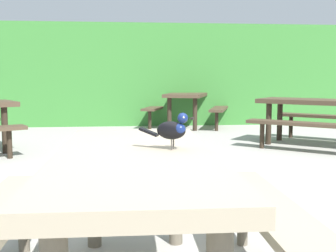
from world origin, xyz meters
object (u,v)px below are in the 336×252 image
object	(u,v)px
picnic_table_foreground	(136,190)
picnic_table_mid_right	(188,101)
bird_grackle	(173,129)
picnic_table_far_centre	(318,111)

from	to	relation	value
picnic_table_foreground	picnic_table_mid_right	bearing A→B (deg)	79.48
bird_grackle	picnic_table_mid_right	bearing A→B (deg)	80.84
picnic_table_foreground	picnic_table_mid_right	xyz separation A→B (m)	(1.36, 7.31, 0.00)
picnic_table_far_centre	picnic_table_foreground	bearing A→B (deg)	-123.92
picnic_table_foreground	picnic_table_mid_right	size ratio (longest dim) A/B	0.84
picnic_table_foreground	picnic_table_far_centre	bearing A→B (deg)	56.08
bird_grackle	picnic_table_mid_right	xyz separation A→B (m)	(1.17, 7.25, -0.29)
picnic_table_mid_right	picnic_table_far_centre	size ratio (longest dim) A/B	0.90
picnic_table_mid_right	picnic_table_far_centre	world-z (taller)	same
bird_grackle	picnic_table_mid_right	size ratio (longest dim) A/B	0.12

